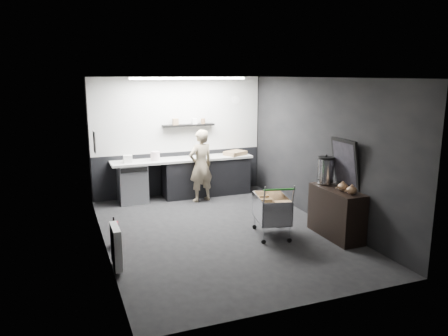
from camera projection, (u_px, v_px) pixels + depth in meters
name	position (u px, v px, depth m)	size (l,w,h in m)	color
floor	(221.00, 232.00, 7.80)	(5.50, 5.50, 0.00)	black
ceiling	(221.00, 78.00, 7.23)	(5.50, 5.50, 0.00)	silver
wall_back	(179.00, 137.00, 10.03)	(5.50, 5.50, 0.00)	black
wall_front	(305.00, 199.00, 5.01)	(5.50, 5.50, 0.00)	black
wall_left	(101.00, 166.00, 6.82)	(5.50, 5.50, 0.00)	black
wall_right	(320.00, 150.00, 8.22)	(5.50, 5.50, 0.00)	black
kitchen_wall_panel	(178.00, 115.00, 9.90)	(3.95, 0.02, 1.70)	silver
dado_panel	(180.00, 173.00, 10.19)	(3.95, 0.02, 1.00)	black
floating_shelf	(188.00, 125.00, 9.92)	(1.20, 0.22, 0.04)	black
wall_clock	(236.00, 100.00, 10.32)	(0.20, 0.20, 0.03)	white
poster	(94.00, 142.00, 7.97)	(0.02, 0.30, 0.40)	silver
poster_red_band	(94.00, 138.00, 7.96)	(0.01, 0.22, 0.10)	red
radiator	(116.00, 246.00, 6.23)	(0.10, 0.50, 0.60)	white
ceiling_strip	(189.00, 78.00, 8.93)	(2.40, 0.20, 0.04)	white
prep_counter	(189.00, 177.00, 9.96)	(3.20, 0.61, 0.90)	black
person	(201.00, 166.00, 9.53)	(0.58, 0.38, 1.59)	beige
shopping_cart	(271.00, 210.00, 7.52)	(0.70, 0.99, 0.96)	silver
sideboard	(336.00, 206.00, 7.49)	(0.48, 1.13, 1.70)	black
fire_extinguisher	(114.00, 232.00, 7.15)	(0.14, 0.14, 0.46)	#B50C1E
cardboard_box	(235.00, 153.00, 10.21)	(0.46, 0.35, 0.09)	olive
pink_tub	(155.00, 156.00, 9.58)	(0.20, 0.20, 0.20)	silver
white_container	(128.00, 159.00, 9.33)	(0.18, 0.14, 0.16)	white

